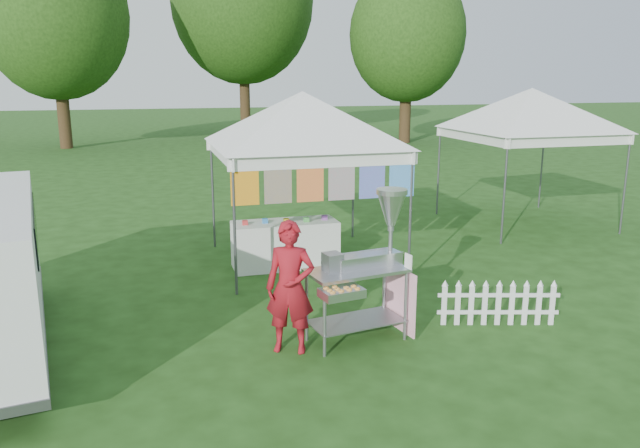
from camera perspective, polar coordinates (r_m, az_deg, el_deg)
name	(u,v)px	position (r m, az deg, el deg)	size (l,w,h in m)	color
ground	(372,337)	(8.11, 4.78, -10.28)	(120.00, 120.00, 0.00)	#1E3F12
canopy_main	(302,92)	(10.77, -1.62, 11.98)	(4.24, 4.24, 3.45)	#59595E
canopy_right	(532,88)	(14.47, 18.84, 11.66)	(4.24, 4.24, 3.45)	#59595E
tree_left	(54,16)	(31.22, -23.11, 17.10)	(6.40, 6.40, 9.53)	#322312
tree_mid	(242,1)	(35.61, -7.12, 19.54)	(7.60, 7.60, 11.52)	#322312
tree_right	(408,35)	(31.65, 8.01, 16.75)	(5.60, 5.60, 8.42)	#322312
donut_cart	(371,254)	(7.73, 4.72, -2.72)	(1.37, 1.12, 1.89)	gray
vendor	(290,287)	(7.44, -2.74, -5.81)	(0.59, 0.39, 1.61)	maroon
picket_fence	(498,305)	(8.69, 15.98, -7.10)	(1.56, 0.47, 0.56)	silver
display_table	(285,244)	(10.85, -3.20, -1.85)	(1.80, 0.70, 0.80)	white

